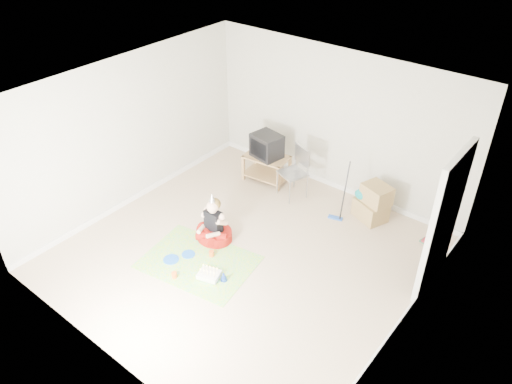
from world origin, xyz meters
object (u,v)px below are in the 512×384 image
Objects in this scene: tv_stand at (267,166)px; birthday_cake at (209,275)px; crt_tv at (267,146)px; seated_woman at (214,229)px; folding_chair at (293,173)px; cardboard_boxes at (372,203)px.

tv_stand reaches higher than birthday_cake.
seated_woman is (0.42, -1.92, -0.54)m from crt_tv.
tv_stand is 2.82m from birthday_cake.
folding_chair is 2.62× the size of birthday_cake.
birthday_cake is (0.97, -2.63, -0.69)m from crt_tv.
tv_stand is at bearing -176.50° from cardboard_boxes.
folding_chair reaches higher than cardboard_boxes.
seated_woman is at bearing -98.31° from folding_chair.
crt_tv is 0.77× the size of cardboard_boxes.
birthday_cake is (-1.16, -2.76, -0.28)m from cardboard_boxes.
cardboard_boxes is at bearing 13.72° from crt_tv.
seated_woman reaches higher than tv_stand.
crt_tv is at bearing 110.23° from birthday_cake.
seated_woman is (0.42, -1.92, -0.11)m from tv_stand.
crt_tv is 2.89m from birthday_cake.
tv_stand is 0.99× the size of seated_woman.
crt_tv is at bearing 102.40° from seated_woman.
crt_tv is 0.74m from folding_chair.
tv_stand is 0.90× the size of folding_chair.
tv_stand is at bearing 168.65° from folding_chair.
crt_tv is at bearing 168.65° from folding_chair.
tv_stand is 2.13m from cardboard_boxes.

